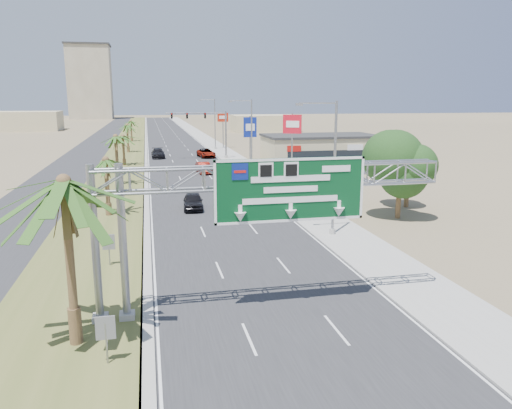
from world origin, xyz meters
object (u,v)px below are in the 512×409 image
object	(u,v)px
pole_sign_red_far	(223,120)
pole_sign_blue	(250,129)
palm_near	(64,183)
signal_mast	(214,130)
sign_gantry	(256,189)
pole_sign_red_near	(292,127)
car_mid_lane	(204,168)
car_right_lane	(206,153)
store_building	(320,148)
car_left_lane	(193,201)
car_far	(158,153)

from	to	relation	value
pole_sign_red_far	pole_sign_blue	bearing A→B (deg)	-90.01
palm_near	signal_mast	bearing A→B (deg)	77.34
sign_gantry	pole_sign_red_near	distance (m)	42.13
car_mid_lane	car_right_lane	distance (m)	18.89
car_mid_lane	pole_sign_blue	bearing A→B (deg)	34.88
store_building	pole_sign_red_near	xyz separation A→B (m)	(-9.60, -16.16, 4.47)
sign_gantry	car_mid_lane	bearing A→B (deg)	86.79
car_left_lane	pole_sign_blue	bearing A→B (deg)	72.40
palm_near	car_left_lane	size ratio (longest dim) A/B	1.90
palm_near	pole_sign_red_far	bearing A→B (deg)	77.21
car_left_lane	car_right_lane	size ratio (longest dim) A/B	0.81
car_left_lane	car_mid_lane	world-z (taller)	car_mid_lane
car_mid_lane	car_far	world-z (taller)	car_far
pole_sign_red_near	car_far	bearing A→B (deg)	123.12
car_far	store_building	bearing A→B (deg)	-20.24
store_building	car_far	distance (m)	27.84
signal_mast	pole_sign_red_near	xyz separation A→B (m)	(7.22, -22.13, 1.62)
store_building	car_left_lane	xyz separation A→B (m)	(-24.00, -32.76, -1.25)
palm_near	pole_sign_blue	bearing A→B (deg)	71.07
car_mid_lane	signal_mast	bearing A→B (deg)	72.18
car_left_lane	pole_sign_blue	size ratio (longest dim) A/B	0.58
signal_mast	car_far	bearing A→B (deg)	160.46
sign_gantry	store_building	distance (m)	60.77
palm_near	car_far	bearing A→B (deg)	85.76
car_mid_lane	pole_sign_blue	distance (m)	11.38
sign_gantry	car_mid_lane	size ratio (longest dim) A/B	3.61
sign_gantry	store_building	size ratio (longest dim) A/B	0.93
car_mid_lane	pole_sign_red_near	distance (m)	13.57
car_left_lane	signal_mast	bearing A→B (deg)	83.37
palm_near	car_far	world-z (taller)	palm_near
car_left_lane	car_right_lane	xyz separation A→B (m)	(6.04, 41.05, 0.00)
car_far	pole_sign_red_near	world-z (taller)	pole_sign_red_near
car_left_lane	pole_sign_red_near	size ratio (longest dim) A/B	0.53
car_left_lane	pole_sign_red_near	distance (m)	22.71
pole_sign_red_far	pole_sign_red_near	bearing A→B (deg)	-85.72
pole_sign_blue	store_building	bearing A→B (deg)	16.70
car_right_lane	pole_sign_red_near	bearing A→B (deg)	-77.15
car_far	signal_mast	bearing A→B (deg)	-20.24
palm_near	car_far	size ratio (longest dim) A/B	1.53
signal_mast	pole_sign_red_near	distance (m)	23.33
car_right_lane	pole_sign_red_far	size ratio (longest dim) A/B	0.73
sign_gantry	pole_sign_blue	world-z (taller)	pole_sign_blue
signal_mast	car_far	world-z (taller)	signal_mast
car_left_lane	pole_sign_red_far	xyz separation A→B (m)	(11.40, 56.66, 5.06)
palm_near	pole_sign_red_far	distance (m)	83.99
car_left_lane	car_far	distance (m)	42.12
palm_near	store_building	xyz separation A→B (m)	(31.20, 58.00, -4.93)
car_left_lane	pole_sign_blue	distance (m)	31.51
store_building	car_left_lane	size ratio (longest dim) A/B	4.09
pole_sign_red_near	signal_mast	bearing A→B (deg)	108.08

